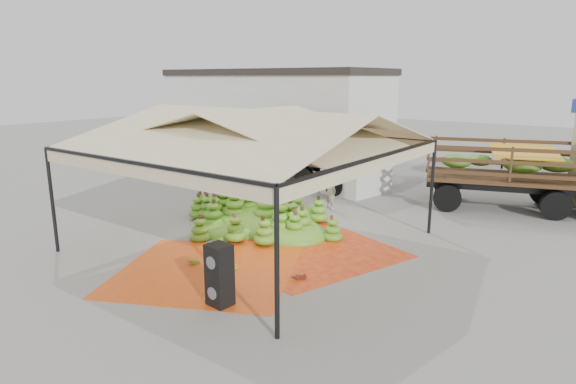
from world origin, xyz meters
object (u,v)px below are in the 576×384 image
Objects in this scene: speaker_stack at (220,275)px; truck_right at (543,169)px; truck_left at (316,151)px; banana_heap at (258,206)px; vendor at (330,190)px.

speaker_stack is 0.18× the size of truck_right.
truck_left is 9.40m from truck_right.
banana_heap is 6.96m from truck_left.
vendor is at bearing -39.28° from truck_left.
speaker_stack is 13.41m from truck_right.
banana_heap is 5.97m from speaker_stack.
banana_heap is 4.30× the size of speaker_stack.
vendor is at bearing 74.13° from banana_heap.
truck_left is at bearing -28.17° from vendor.
truck_left is at bearing 106.62° from banana_heap.
truck_right reaches higher than truck_left.
vendor is at bearing 110.36° from speaker_stack.
truck_left reaches higher than banana_heap.
vendor is 7.88m from truck_right.
vendor is at bearing -164.14° from truck_right.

